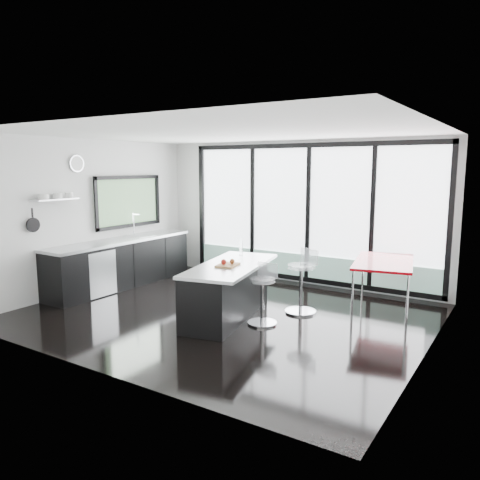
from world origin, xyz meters
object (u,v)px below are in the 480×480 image
Objects in this scene: bar_stool_near at (262,301)px; bar_stool_far at (301,289)px; island at (227,290)px; red_table at (383,286)px.

bar_stool_near is 0.89× the size of bar_stool_far.
bar_stool_near is at bearing 0.65° from island.
red_table is at bearing 40.02° from island.
bar_stool_near is 0.45× the size of red_table.
island is 3.16× the size of bar_stool_near.
bar_stool_far is at bearing -142.68° from red_table.
red_table is (1.06, 0.81, 0.02)m from bar_stool_far.
bar_stool_far is at bearing 43.07° from island.
bar_stool_far is 0.51× the size of red_table.
bar_stool_far reaches higher than bar_stool_near.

